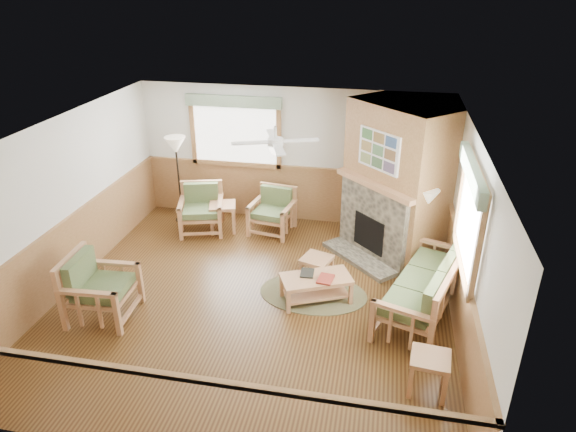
% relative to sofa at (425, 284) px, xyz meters
% --- Properties ---
extents(floor, '(6.00, 6.00, 0.01)m').
position_rel_sofa_xyz_m(floor, '(-2.55, -0.17, -0.49)').
color(floor, '#503216').
rests_on(floor, ground).
extents(ceiling, '(6.00, 6.00, 0.01)m').
position_rel_sofa_xyz_m(ceiling, '(-2.55, -0.17, 2.21)').
color(ceiling, white).
rests_on(ceiling, floor).
extents(wall_back, '(6.00, 0.02, 2.70)m').
position_rel_sofa_xyz_m(wall_back, '(-2.55, 2.83, 0.86)').
color(wall_back, white).
rests_on(wall_back, floor).
extents(wall_front, '(6.00, 0.02, 2.70)m').
position_rel_sofa_xyz_m(wall_front, '(-2.55, -3.17, 0.86)').
color(wall_front, white).
rests_on(wall_front, floor).
extents(wall_left, '(0.02, 6.00, 2.70)m').
position_rel_sofa_xyz_m(wall_left, '(-5.55, -0.17, 0.86)').
color(wall_left, white).
rests_on(wall_left, floor).
extents(wall_right, '(0.02, 6.00, 2.70)m').
position_rel_sofa_xyz_m(wall_right, '(0.45, -0.17, 0.86)').
color(wall_right, white).
rests_on(wall_right, floor).
extents(wainscot, '(6.00, 6.00, 1.10)m').
position_rel_sofa_xyz_m(wainscot, '(-2.55, -0.17, 0.06)').
color(wainscot, olive).
rests_on(wainscot, floor).
extents(fireplace, '(3.11, 3.11, 2.70)m').
position_rel_sofa_xyz_m(fireplace, '(-0.50, 1.88, 0.86)').
color(fireplace, olive).
rests_on(fireplace, floor).
extents(window_back, '(1.90, 0.16, 1.50)m').
position_rel_sofa_xyz_m(window_back, '(-3.65, 2.79, 2.04)').
color(window_back, white).
rests_on(window_back, wall_back).
extents(window_right, '(0.16, 1.90, 1.50)m').
position_rel_sofa_xyz_m(window_right, '(0.41, -0.37, 2.04)').
color(window_right, white).
rests_on(window_right, wall_right).
extents(ceiling_fan, '(1.59, 1.59, 0.36)m').
position_rel_sofa_xyz_m(ceiling_fan, '(-2.25, 0.13, 2.17)').
color(ceiling_fan, white).
rests_on(ceiling_fan, ceiling).
extents(sofa, '(2.29, 1.52, 0.98)m').
position_rel_sofa_xyz_m(sofa, '(0.00, 0.00, 0.00)').
color(sofa, tan).
rests_on(sofa, floor).
extents(armchair_back_left, '(1.00, 1.00, 0.91)m').
position_rel_sofa_xyz_m(armchair_back_left, '(-4.14, 1.93, -0.03)').
color(armchair_back_left, tan).
rests_on(armchair_back_left, floor).
extents(armchair_back_right, '(0.88, 0.88, 0.87)m').
position_rel_sofa_xyz_m(armchair_back_right, '(-2.78, 2.15, -0.06)').
color(armchair_back_right, tan).
rests_on(armchair_back_right, floor).
extents(armchair_left, '(0.93, 0.93, 0.99)m').
position_rel_sofa_xyz_m(armchair_left, '(-4.61, -1.00, 0.01)').
color(armchair_left, tan).
rests_on(armchair_left, floor).
extents(coffee_table, '(1.18, 0.92, 0.42)m').
position_rel_sofa_xyz_m(coffee_table, '(-1.60, -0.01, -0.28)').
color(coffee_table, tan).
rests_on(coffee_table, floor).
extents(end_table_chairs, '(0.61, 0.60, 0.56)m').
position_rel_sofa_xyz_m(end_table_chairs, '(-3.74, 2.03, -0.21)').
color(end_table_chairs, tan).
rests_on(end_table_chairs, floor).
extents(end_table_sofa, '(0.51, 0.49, 0.52)m').
position_rel_sofa_xyz_m(end_table_sofa, '(0.00, -1.63, -0.23)').
color(end_table_sofa, tan).
rests_on(end_table_sofa, floor).
extents(footstool, '(0.57, 0.57, 0.40)m').
position_rel_sofa_xyz_m(footstool, '(-1.69, 0.62, -0.29)').
color(footstool, tan).
rests_on(footstool, floor).
extents(braided_rug, '(2.15, 2.15, 0.01)m').
position_rel_sofa_xyz_m(braided_rug, '(-1.67, 0.16, -0.48)').
color(braided_rug, brown).
rests_on(braided_rug, floor).
extents(floor_lamp_left, '(0.51, 0.51, 1.78)m').
position_rel_sofa_xyz_m(floor_lamp_left, '(-4.71, 2.30, 0.40)').
color(floor_lamp_left, black).
rests_on(floor_lamp_left, floor).
extents(floor_lamp_right, '(0.42, 0.42, 1.53)m').
position_rel_sofa_xyz_m(floor_lamp_right, '(0.00, 1.15, 0.27)').
color(floor_lamp_right, black).
rests_on(floor_lamp_right, floor).
extents(book_red, '(0.26, 0.33, 0.03)m').
position_rel_sofa_xyz_m(book_red, '(-1.45, -0.06, -0.04)').
color(book_red, maroon).
rests_on(book_red, coffee_table).
extents(book_dark, '(0.21, 0.28, 0.03)m').
position_rel_sofa_xyz_m(book_dark, '(-1.75, 0.06, -0.04)').
color(book_dark, black).
rests_on(book_dark, coffee_table).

